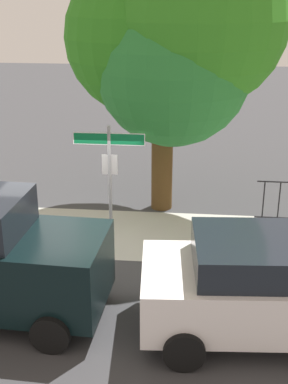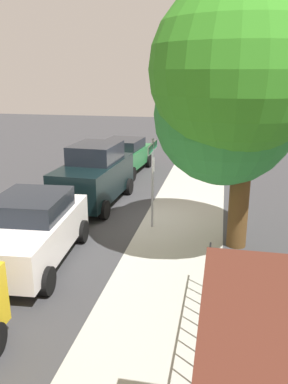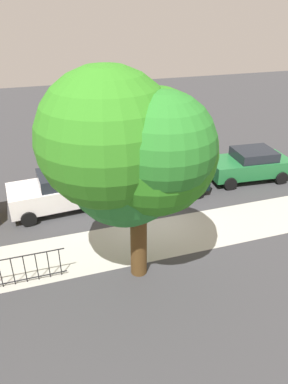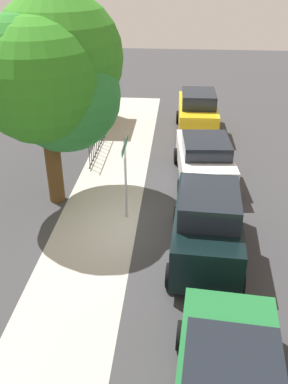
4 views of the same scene
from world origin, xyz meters
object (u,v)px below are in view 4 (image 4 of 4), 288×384
Objects in this scene: shade_tree at (49,75)px; utility_shed at (81,94)px; car_yellow at (197,113)px; street_sign at (125,162)px; car_black at (207,224)px; car_white at (204,158)px.

shade_tree is 2.19× the size of utility_shed.
shade_tree is at bearing -172.91° from utility_shed.
shade_tree is 8.91m from car_yellow.
street_sign is at bearing 161.45° from car_yellow.
car_black is (-1.84, -2.48, -0.91)m from street_sign.
car_yellow is (9.60, 0.02, -0.04)m from car_black.
car_black reaches higher than car_yellow.
car_yellow is (7.76, -2.45, -0.95)m from street_sign.
car_yellow is 5.99m from utility_shed.
car_black is at bearing -126.68° from street_sign.
street_sign is 0.67× the size of car_yellow.
shade_tree is 1.62× the size of car_yellow.
car_black reaches higher than car_white.
shade_tree is 1.60× the size of car_white.
car_white is 1.02× the size of car_yellow.
street_sign reaches higher than car_white.
shade_tree reaches higher than street_sign.
shade_tree is 8.47m from utility_shed.
utility_shed is (6.01, 6.00, 0.58)m from car_white.
utility_shed reaches higher than car_yellow.
car_yellow reaches higher than car_white.
shade_tree is (1.06, 2.41, 2.35)m from street_sign.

